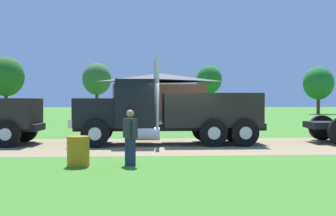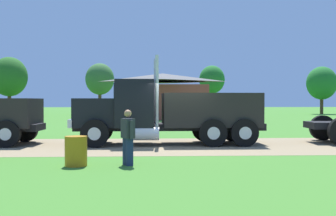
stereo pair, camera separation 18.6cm
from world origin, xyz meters
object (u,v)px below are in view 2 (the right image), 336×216
Objects in this scene: truck_foreground_white at (170,112)px; visitor_standing_near at (128,135)px; shed_building at (162,97)px; steel_barrel at (76,151)px.

truck_foreground_white is 5.08× the size of visitor_standing_near.
visitor_standing_near is at bearing -93.75° from shed_building.
truck_foreground_white is at bearing 63.41° from steel_barrel.
truck_foreground_white is 25.38m from shed_building.
shed_building is at bearing 86.25° from visitor_standing_near.
shed_building reaches higher than visitor_standing_near.
shed_building is (0.57, 25.36, 0.86)m from truck_foreground_white.
shed_building is (2.04, 31.07, 1.35)m from visitor_standing_near.
steel_barrel is 31.39m from shed_building.
truck_foreground_white is 6.53m from steel_barrel.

